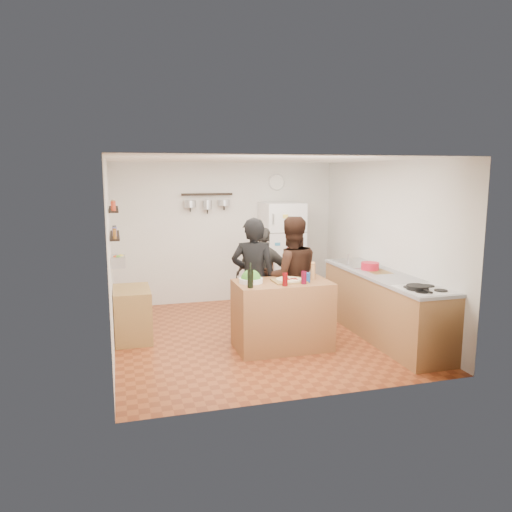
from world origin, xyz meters
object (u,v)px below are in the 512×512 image
object	(u,v)px
salad_bowl	(251,280)
salt_canister	(307,278)
pepper_mill	(313,272)
fridge	(282,253)
wall_clock	(277,182)
red_bowl	(370,266)
skillet	(417,287)
person_center	(291,277)
counter_run	(383,306)
person_back	(264,277)
prep_island	(282,315)
wine_bottle	(250,279)
person_left	(254,279)
side_table	(133,314)

from	to	relation	value
salad_bowl	salt_canister	distance (m)	0.74
pepper_mill	fridge	distance (m)	2.31
pepper_mill	salt_canister	distance (m)	0.23
salt_canister	wall_clock	bearing A→B (deg)	80.24
red_bowl	fridge	bearing A→B (deg)	109.65
salt_canister	skillet	xyz separation A→B (m)	(1.13, -0.79, -0.03)
person_center	counter_run	distance (m)	1.38
salad_bowl	fridge	bearing A→B (deg)	62.28
salad_bowl	wall_clock	world-z (taller)	wall_clock
person_back	red_bowl	size ratio (longest dim) A/B	5.81
prep_island	wine_bottle	distance (m)	0.79
person_left	wall_clock	size ratio (longest dim) A/B	5.75
red_bowl	counter_run	bearing A→B (deg)	-81.63
prep_island	person_left	size ratio (longest dim) A/B	0.72
salad_bowl	wall_clock	bearing A→B (deg)	65.34
wine_bottle	counter_run	bearing A→B (deg)	7.04
salt_canister	person_back	xyz separation A→B (m)	(-0.25, 1.15, -0.21)
person_back	skillet	size ratio (longest dim) A/B	5.71
salt_canister	side_table	bearing A→B (deg)	155.05
counter_run	fridge	size ratio (longest dim) A/B	1.46
salad_bowl	counter_run	xyz separation A→B (m)	(1.95, -0.02, -0.49)
wall_clock	side_table	size ratio (longest dim) A/B	0.37
wine_bottle	person_back	distance (m)	1.40
salt_canister	skillet	world-z (taller)	salt_canister
wine_bottle	skillet	bearing A→B (deg)	-19.61
wine_bottle	wall_clock	xyz separation A→B (m)	(1.28, 2.88, 1.13)
wine_bottle	red_bowl	distance (m)	2.07
prep_island	pepper_mill	bearing A→B (deg)	6.34
salt_canister	counter_run	bearing A→B (deg)	6.99
person_left	person_center	bearing A→B (deg)	-158.30
person_left	wall_clock	bearing A→B (deg)	-91.32
person_left	counter_run	xyz separation A→B (m)	(1.79, -0.45, -0.41)
counter_run	salt_canister	bearing A→B (deg)	-173.01
person_back	fridge	bearing A→B (deg)	-89.17
person_left	person_center	xyz separation A→B (m)	(0.55, -0.02, 0.00)
person_left	fridge	xyz separation A→B (m)	(1.04, 1.85, 0.04)
red_bowl	wall_clock	world-z (taller)	wall_clock
person_left	person_center	world-z (taller)	person_center
person_back	side_table	bearing A→B (deg)	33.63
person_back	wall_clock	world-z (taller)	wall_clock
salad_bowl	salt_canister	size ratio (longest dim) A/B	2.51
counter_run	skillet	distance (m)	1.07
fridge	salad_bowl	bearing A→B (deg)	-117.72
prep_island	person_left	distance (m)	0.68
pepper_mill	wall_clock	world-z (taller)	wall_clock
pepper_mill	side_table	bearing A→B (deg)	160.02
salad_bowl	person_center	distance (m)	0.81
fridge	pepper_mill	bearing A→B (deg)	-98.19
salt_canister	skillet	bearing A→B (deg)	-34.90
wine_bottle	wall_clock	distance (m)	3.35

